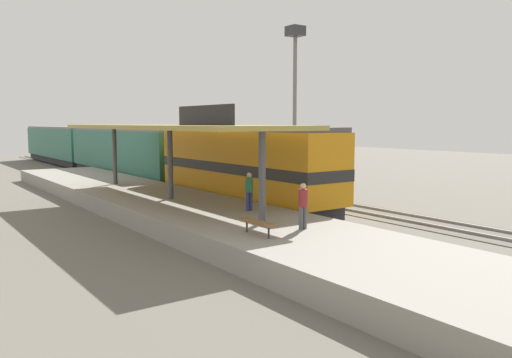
{
  "coord_description": "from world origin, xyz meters",
  "views": [
    {
      "loc": [
        -16.21,
        -23.84,
        4.79
      ],
      "look_at": [
        -1.38,
        -3.09,
        2.0
      ],
      "focal_mm": 35.8,
      "sensor_mm": 36.0,
      "label": 1
    }
  ],
  "objects": [
    {
      "name": "platform",
      "position": [
        -4.6,
        0.0,
        0.45
      ],
      "size": [
        6.0,
        44.0,
        0.9
      ],
      "primitive_type": "cube",
      "color": "gray",
      "rests_on": "ground"
    },
    {
      "name": "light_mast",
      "position": [
        7.8,
        4.92,
        8.4
      ],
      "size": [
        1.1,
        1.1,
        11.7
      ],
      "color": "slate",
      "rests_on": "ground"
    },
    {
      "name": "platform_bench",
      "position": [
        -6.0,
        -9.64,
        1.34
      ],
      "size": [
        0.44,
        1.7,
        0.5
      ],
      "color": "#333338",
      "rests_on": "platform"
    },
    {
      "name": "passenger_carriage_front",
      "position": [
        0.0,
        18.11,
        2.31
      ],
      "size": [
        2.9,
        20.0,
        4.24
      ],
      "color": "#28282D",
      "rests_on": "track_near"
    },
    {
      "name": "passenger_carriage_rear",
      "position": [
        0.0,
        38.91,
        2.31
      ],
      "size": [
        2.9,
        20.0,
        4.24
      ],
      "color": "#28282D",
      "rests_on": "track_near"
    },
    {
      "name": "track_far",
      "position": [
        4.6,
        0.0,
        0.03
      ],
      "size": [
        3.2,
        110.0,
        0.16
      ],
      "color": "#565249",
      "rests_on": "ground"
    },
    {
      "name": "track_near",
      "position": [
        0.0,
        0.0,
        0.03
      ],
      "size": [
        3.2,
        110.0,
        0.16
      ],
      "color": "#565249",
      "rests_on": "ground"
    },
    {
      "name": "person_waiting",
      "position": [
        -3.37,
        -5.35,
        1.85
      ],
      "size": [
        0.34,
        0.34,
        1.71
      ],
      "color": "navy",
      "rests_on": "platform"
    },
    {
      "name": "freight_car",
      "position": [
        4.6,
        5.89,
        1.97
      ],
      "size": [
        2.8,
        12.0,
        3.54
      ],
      "color": "#28282D",
      "rests_on": "track_far"
    },
    {
      "name": "station_canopy",
      "position": [
        -4.6,
        -0.09,
        4.53
      ],
      "size": [
        5.2,
        18.0,
        4.7
      ],
      "color": "#47474C",
      "rests_on": "platform"
    },
    {
      "name": "person_walking",
      "position": [
        -4.02,
        -9.76,
        1.85
      ],
      "size": [
        0.34,
        0.34,
        1.71
      ],
      "color": "#4C4C51",
      "rests_on": "platform"
    },
    {
      "name": "locomotive",
      "position": [
        0.0,
        0.11,
        2.41
      ],
      "size": [
        2.93,
        14.43,
        4.44
      ],
      "color": "#28282D",
      "rests_on": "track_near"
    },
    {
      "name": "ground_plane",
      "position": [
        2.0,
        0.0,
        0.0
      ],
      "size": [
        120.0,
        120.0,
        0.0
      ],
      "primitive_type": "plane",
      "color": "#666056"
    }
  ]
}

